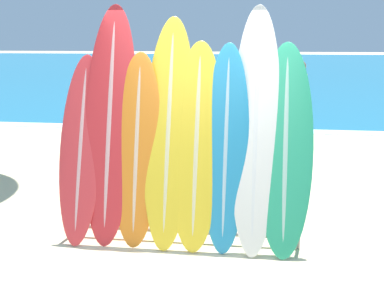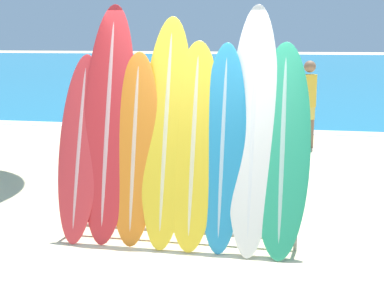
% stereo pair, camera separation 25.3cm
% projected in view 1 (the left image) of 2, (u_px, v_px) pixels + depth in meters
% --- Properties ---
extents(ground_plane, '(160.00, 160.00, 0.00)m').
position_uv_depth(ground_plane, '(194.00, 272.00, 5.11)').
color(ground_plane, beige).
extents(ocean_water, '(120.00, 60.00, 0.01)m').
position_uv_depth(ocean_water, '(264.00, 66.00, 41.30)').
color(ocean_water, teal).
rests_on(ocean_water, ground_plane).
extents(surfboard_rack, '(2.56, 0.04, 0.92)m').
position_uv_depth(surfboard_rack, '(181.00, 199.00, 5.77)').
color(surfboard_rack, gray).
rests_on(surfboard_rack, ground_plane).
extents(surfboard_slot_0, '(0.49, 0.70, 2.03)m').
position_uv_depth(surfboard_slot_0, '(81.00, 148.00, 5.83)').
color(surfboard_slot_0, red).
rests_on(surfboard_slot_0, ground_plane).
extents(surfboard_slot_1, '(0.58, 0.76, 2.58)m').
position_uv_depth(surfboard_slot_1, '(110.00, 123.00, 5.80)').
color(surfboard_slot_1, red).
rests_on(surfboard_slot_1, ground_plane).
extents(surfboard_slot_2, '(0.53, 0.59, 2.06)m').
position_uv_depth(surfboard_slot_2, '(137.00, 149.00, 5.73)').
color(surfboard_slot_2, orange).
rests_on(surfboard_slot_2, ground_plane).
extents(surfboard_slot_3, '(0.55, 0.81, 2.44)m').
position_uv_depth(surfboard_slot_3, '(169.00, 131.00, 5.70)').
color(surfboard_slot_3, yellow).
rests_on(surfboard_slot_3, ground_plane).
extents(surfboard_slot_4, '(0.56, 0.73, 2.18)m').
position_uv_depth(surfboard_slot_4, '(197.00, 145.00, 5.64)').
color(surfboard_slot_4, yellow).
rests_on(surfboard_slot_4, ground_plane).
extents(surfboard_slot_5, '(0.48, 0.70, 2.17)m').
position_uv_depth(surfboard_slot_5, '(226.00, 146.00, 5.60)').
color(surfboard_slot_5, teal).
rests_on(surfboard_slot_5, ground_plane).
extents(surfboard_slot_6, '(0.52, 0.95, 2.57)m').
position_uv_depth(surfboard_slot_6, '(256.00, 127.00, 5.60)').
color(surfboard_slot_6, silver).
rests_on(surfboard_slot_6, ground_plane).
extents(surfboard_slot_7, '(0.57, 0.82, 2.17)m').
position_uv_depth(surfboard_slot_7, '(285.00, 148.00, 5.53)').
color(surfboard_slot_7, '#289E70').
rests_on(surfboard_slot_7, ground_plane).
extents(person_near_water, '(0.30, 0.27, 1.76)m').
position_uv_depth(person_near_water, '(299.00, 100.00, 10.77)').
color(person_near_water, '#846047').
rests_on(person_near_water, ground_plane).
extents(person_mid_beach, '(0.29, 0.23, 1.72)m').
position_uv_depth(person_mid_beach, '(144.00, 99.00, 11.12)').
color(person_mid_beach, tan).
rests_on(person_mid_beach, ground_plane).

